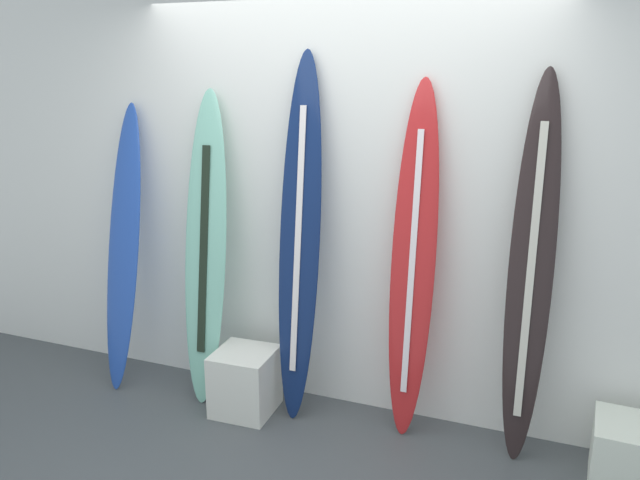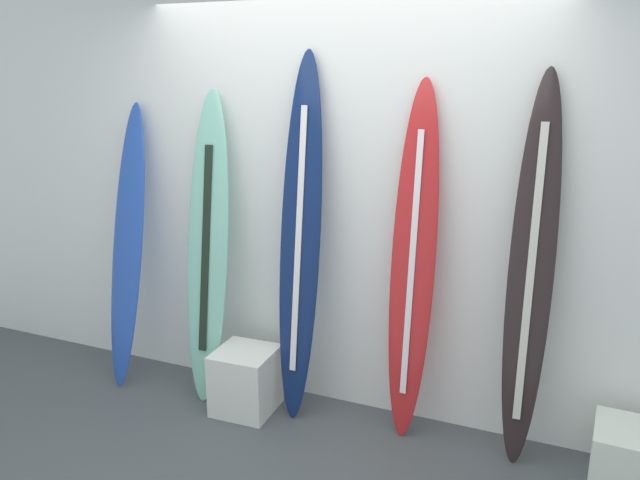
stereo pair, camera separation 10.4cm
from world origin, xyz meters
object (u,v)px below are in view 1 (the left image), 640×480
object	(u,v)px
surfboard_cobalt	(124,249)
display_block_center	(245,381)
surfboard_crimson	(413,267)
display_block_left	(631,457)
surfboard_navy	(300,244)
surfboard_charcoal	(530,277)
surfboard_seafoam	(205,253)

from	to	relation	value
surfboard_cobalt	display_block_center	distance (m)	1.20
surfboard_cobalt	display_block_center	world-z (taller)	surfboard_cobalt
surfboard_crimson	display_block_left	distance (m)	1.48
surfboard_navy	surfboard_charcoal	xyz separation A→B (m)	(1.32, 0.02, -0.05)
surfboard_charcoal	surfboard_seafoam	bearing A→B (deg)	-178.29
surfboard_crimson	display_block_left	bearing A→B (deg)	-7.81
surfboard_cobalt	surfboard_charcoal	size ratio (longest dim) A/B	0.89
display_block_left	display_block_center	bearing A→B (deg)	-179.26
surfboard_crimson	display_block_left	world-z (taller)	surfboard_crimson
surfboard_charcoal	display_block_left	xyz separation A→B (m)	(0.57, -0.15, -0.86)
surfboard_navy	surfboard_crimson	size ratio (longest dim) A/B	1.07
surfboard_cobalt	display_block_center	xyz separation A→B (m)	(0.94, -0.10, -0.75)
surfboard_navy	display_block_left	size ratio (longest dim) A/B	5.66
surfboard_seafoam	surfboard_navy	world-z (taller)	surfboard_navy
surfboard_seafoam	surfboard_charcoal	bearing A→B (deg)	1.71
surfboard_navy	display_block_left	xyz separation A→B (m)	(1.89, -0.13, -0.91)
surfboard_navy	surfboard_charcoal	world-z (taller)	surfboard_navy
display_block_left	surfboard_seafoam	bearing A→B (deg)	177.89
surfboard_seafoam	display_block_left	size ratio (longest dim) A/B	5.08
surfboard_navy	display_block_left	world-z (taller)	surfboard_navy
surfboard_seafoam	display_block_center	size ratio (longest dim) A/B	4.94
surfboard_seafoam	display_block_left	distance (m)	2.65
surfboard_charcoal	display_block_center	xyz separation A→B (m)	(-1.64, -0.18, -0.84)
surfboard_cobalt	surfboard_crimson	xyz separation A→B (m)	(1.94, 0.09, 0.07)
surfboard_cobalt	surfboard_crimson	bearing A→B (deg)	2.79
display_block_left	surfboard_crimson	bearing A→B (deg)	172.19
surfboard_charcoal	display_block_center	size ratio (longest dim) A/B	5.27
surfboard_seafoam	surfboard_crimson	distance (m)	1.32
display_block_left	display_block_center	xyz separation A→B (m)	(-2.21, -0.03, 0.02)
surfboard_crimson	display_block_left	xyz separation A→B (m)	(1.21, -0.17, -0.83)
surfboard_cobalt	display_block_left	size ratio (longest dim) A/B	4.84
surfboard_cobalt	display_block_center	size ratio (longest dim) A/B	4.71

